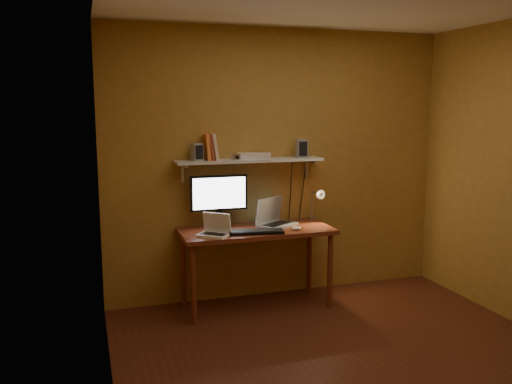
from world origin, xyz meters
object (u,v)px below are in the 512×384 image
object	(u,v)px
netbook	(215,229)
speaker_left	(197,152)
monitor	(219,198)
shelf_camera	(236,157)
laptop	(274,218)
router	(254,156)
desk	(256,238)
mouse	(297,228)
wall_shelf	(250,161)
speaker_right	(302,148)
keyboard	(256,232)
desk_lamp	(317,200)

from	to	relation	value
netbook	speaker_left	bearing A→B (deg)	143.41
monitor	shelf_camera	world-z (taller)	shelf_camera
laptop	router	bearing A→B (deg)	116.72
desk	speaker_left	distance (m)	0.96
mouse	router	world-z (taller)	router
laptop	speaker_left	distance (m)	0.95
wall_shelf	laptop	xyz separation A→B (m)	(0.20, -0.10, -0.54)
desk	speaker_right	size ratio (longest dim) A/B	7.98
speaker_left	laptop	bearing A→B (deg)	-21.29
desk	netbook	world-z (taller)	netbook
keyboard	desk_lamp	size ratio (longest dim) A/B	1.30
speaker_left	speaker_right	world-z (taller)	speaker_right
desk_lamp	shelf_camera	distance (m)	0.92
keyboard	speaker_left	distance (m)	0.90
desk	laptop	bearing A→B (deg)	25.18
mouse	desk	bearing A→B (deg)	154.65
speaker_left	router	distance (m)	0.54
shelf_camera	monitor	bearing A→B (deg)	161.06
keyboard	router	size ratio (longest dim) A/B	1.55
laptop	speaker_left	bearing A→B (deg)	140.24
laptop	mouse	world-z (taller)	laptop
netbook	router	xyz separation A→B (m)	(0.46, 0.33, 0.60)
mouse	wall_shelf	bearing A→B (deg)	133.50
desk_lamp	speaker_right	distance (m)	0.53
mouse	desk_lamp	world-z (taller)	desk_lamp
wall_shelf	keyboard	xyz separation A→B (m)	(-0.06, -0.36, -0.60)
monitor	laptop	bearing A→B (deg)	-9.72
wall_shelf	router	world-z (taller)	router
desk	laptop	size ratio (longest dim) A/B	3.26
desk_lamp	router	world-z (taller)	router
wall_shelf	speaker_left	world-z (taller)	speaker_left
mouse	keyboard	bearing A→B (deg)	-179.40
desk	monitor	size ratio (longest dim) A/B	2.61
monitor	speaker_left	distance (m)	0.48
wall_shelf	monitor	distance (m)	0.45
desk_lamp	speaker_left	bearing A→B (deg)	176.56
keyboard	speaker_left	xyz separation A→B (m)	(-0.44, 0.36, 0.69)
mouse	netbook	bearing A→B (deg)	178.13
desk_lamp	shelf_camera	xyz separation A→B (m)	(-0.81, 0.01, 0.44)
mouse	speaker_right	distance (m)	0.79
desk_lamp	netbook	bearing A→B (deg)	-166.41
desk	keyboard	distance (m)	0.20
shelf_camera	router	world-z (taller)	shelf_camera
desk_lamp	router	xyz separation A→B (m)	(-0.62, 0.07, 0.44)
wall_shelf	monitor	world-z (taller)	wall_shelf
router	wall_shelf	bearing A→B (deg)	-178.23
mouse	speaker_left	xyz separation A→B (m)	(-0.84, 0.35, 0.69)
wall_shelf	shelf_camera	size ratio (longest dim) A/B	14.18
mouse	desk_lamp	bearing A→B (deg)	41.05
netbook	keyboard	world-z (taller)	netbook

